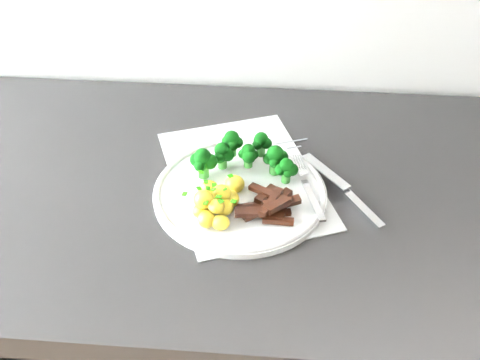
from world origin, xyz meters
TOP-DOWN VIEW (x-y plane):
  - recipe_paper at (-0.14, 1.71)m, footprint 0.30×0.35m
  - plate at (-0.14, 1.67)m, footprint 0.25×0.25m
  - broccoli at (-0.14, 1.72)m, footprint 0.16×0.08m
  - potatoes at (-0.17, 1.63)m, footprint 0.08×0.10m
  - beef_strips at (-0.10, 1.63)m, footprint 0.09×0.07m
  - fork at (-0.04, 1.68)m, footprint 0.05×0.15m
  - knife at (0.02, 1.67)m, footprint 0.12×0.16m

SIDE VIEW (x-z plane):
  - recipe_paper at x=-0.14m, z-range 0.86..0.86m
  - plate at x=-0.14m, z-range 0.86..0.87m
  - knife at x=0.02m, z-range 0.86..0.88m
  - fork at x=-0.04m, z-range 0.87..0.88m
  - beef_strips at x=-0.10m, z-range 0.86..0.89m
  - potatoes at x=-0.17m, z-range 0.86..0.90m
  - broccoli at x=-0.14m, z-range 0.87..0.92m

